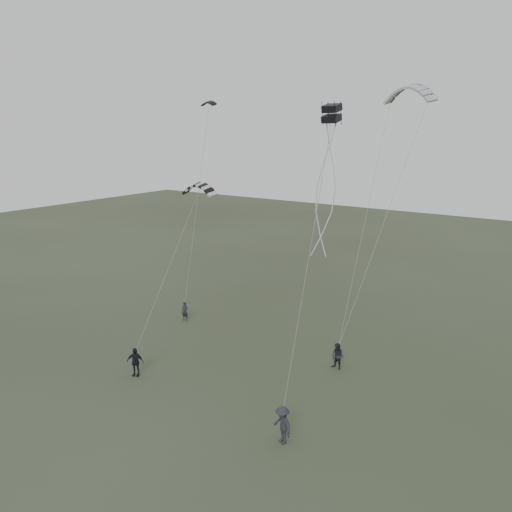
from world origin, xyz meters
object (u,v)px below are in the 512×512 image
Objects in this scene: flyer_center at (135,362)px; kite_pale_large at (410,87)px; kite_dark_small at (209,102)px; flyer_right at (338,356)px; flyer_far at (282,425)px; kite_box at (332,113)px; flyer_left at (185,311)px; kite_striped at (199,185)px.

kite_pale_large reaches higher than flyer_center.
kite_pale_large reaches higher than kite_dark_small.
kite_dark_small is at bearing -140.41° from kite_pale_large.
flyer_far is at bearing -75.53° from flyer_right.
kite_box reaches higher than flyer_far.
flyer_right is 12.44m from flyer_center.
kite_box reaches higher than flyer_left.
kite_dark_small is 0.35× the size of kite_pale_large.
flyer_center is 2.41× the size of kite_box.
kite_pale_large is 14.84m from kite_box.
kite_box is (1.31, -14.63, -2.13)m from kite_pale_large.
flyer_right is 0.42× the size of kite_pale_large.
flyer_center is at bearing -134.73° from flyer_right.
flyer_right is at bearing 105.31° from kite_box.
kite_box is at bearing -35.83° from flyer_left.
flyer_far is 16.10m from kite_striped.
flyer_right is 0.94× the size of flyer_center.
flyer_center is (-9.78, -7.69, 0.06)m from flyer_right.
kite_striped is at bearing -162.64° from flyer_right.
kite_dark_small is at bearing 169.92° from flyer_right.
kite_box is (1.70, -5.58, 14.41)m from flyer_right.
kite_pale_large is 1.52× the size of kite_striped.
kite_dark_small reaches higher than flyer_left.
kite_box is (11.48, 2.12, 14.35)m from flyer_center.
flyer_far is (14.49, -9.19, 0.19)m from flyer_left.
flyer_left is 16.15m from kite_dark_small.
kite_pale_large is at bearing 94.60° from flyer_right.
flyer_center is 0.69× the size of kite_striped.
flyer_far is at bearing -45.44° from flyer_left.
flyer_center is 25.60m from kite_pale_large.
kite_pale_large is 5.32× the size of kite_box.
kite_striped is (-9.86, -10.77, -6.31)m from kite_pale_large.
flyer_center is (3.63, -8.46, 0.14)m from flyer_left.
flyer_left is 0.38× the size of kite_pale_large.
kite_dark_small is at bearing 163.44° from flyer_far.
flyer_left is 13.42m from flyer_right.
flyer_center is 0.95× the size of flyer_far.
flyer_far reaches higher than flyer_center.
kite_dark_small is at bearing 145.48° from kite_box.
flyer_left is 2.03× the size of kite_box.
kite_pale_large reaches higher than flyer_far.
flyer_center is at bearing -62.13° from kite_dark_small.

